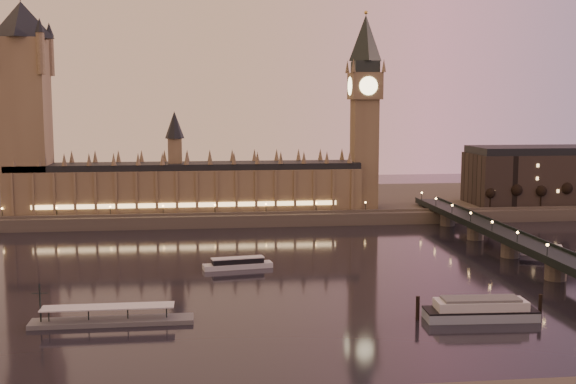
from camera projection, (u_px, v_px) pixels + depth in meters
name	position (u px, v px, depth m)	size (l,w,h in m)	color
ground	(292.00, 274.00, 264.09)	(700.00, 700.00, 0.00)	black
far_embankment	(308.00, 203.00, 429.80)	(560.00, 130.00, 6.00)	#423D35
palace_of_westminster	(187.00, 181.00, 375.86)	(180.00, 26.62, 52.00)	brown
victoria_tower	(25.00, 96.00, 360.96)	(31.68, 31.68, 118.00)	brown
big_ben	(365.00, 100.00, 381.64)	(17.68, 17.68, 104.00)	brown
westminster_bridge	(531.00, 253.00, 274.18)	(13.20, 260.00, 15.30)	black
bare_tree_0	(493.00, 193.00, 383.96)	(5.62, 5.62, 11.43)	black
bare_tree_1	(517.00, 193.00, 385.54)	(5.62, 5.62, 11.43)	black
bare_tree_2	(541.00, 192.00, 387.12)	(5.62, 5.62, 11.43)	black
bare_tree_3	(564.00, 192.00, 388.70)	(5.62, 5.62, 11.43)	black
cruise_boat_a	(238.00, 264.00, 273.66)	(26.85, 9.63, 4.21)	silver
cruise_boat_b	(539.00, 250.00, 297.62)	(23.97, 14.49, 4.34)	silver
moored_barge	(481.00, 310.00, 209.41)	(37.55, 10.88, 6.89)	#8394A7
pontoon_pier	(111.00, 319.00, 205.53)	(45.97, 7.66, 12.26)	#595B5E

